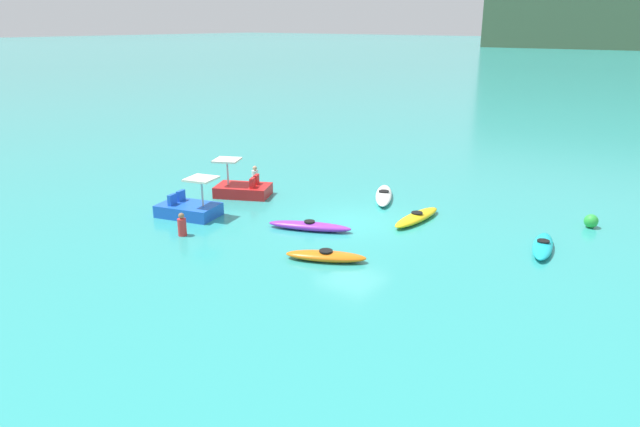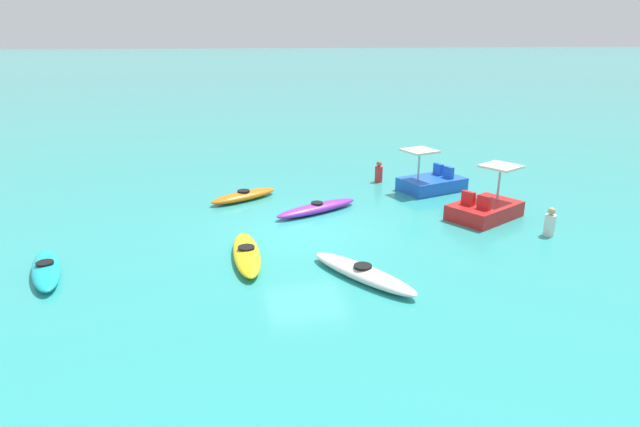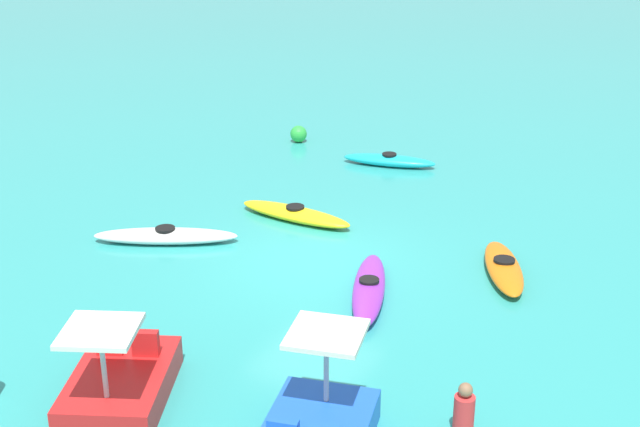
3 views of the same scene
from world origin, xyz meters
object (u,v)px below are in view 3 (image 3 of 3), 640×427
Objects in this scene: kayak_purple at (369,288)px; buoy_green at (299,134)px; pedal_boat_red at (120,381)px; kayak_white at (166,236)px; kayak_yellow at (295,214)px; kayak_cyan at (389,160)px; kayak_orange at (504,268)px; person_near_shore at (464,412)px.

buoy_green is (8.35, 6.91, 0.10)m from kayak_purple.
kayak_white is at bearing 33.85° from pedal_boat_red.
buoy_green reaches higher than kayak_yellow.
buoy_green is (0.67, 3.54, 0.10)m from kayak_cyan.
kayak_cyan is at bearing -0.96° from kayak_yellow.
kayak_yellow is (0.37, 5.46, -0.00)m from kayak_orange.
person_near_shore reaches higher than kayak_purple.
pedal_boat_red is 14.62m from buoy_green.
kayak_purple is 4.38m from kayak_yellow.
kayak_orange is at bearing -124.10° from buoy_green.
kayak_cyan is at bearing -100.68° from buoy_green.
kayak_cyan is 5.00m from kayak_yellow.
kayak_orange is 3.09× the size of person_near_shore.
kayak_yellow is at bearing -148.64° from buoy_green.
kayak_orange is at bearing -93.87° from kayak_yellow.
buoy_green is (6.03, 8.91, 0.10)m from kayak_orange.
kayak_cyan is 13.11m from pedal_boat_red.
kayak_purple is at bearing 139.25° from kayak_orange.
kayak_yellow is at bearing 179.04° from kayak_cyan.
kayak_purple is 1.00× the size of kayak_white.
pedal_boat_red reaches higher than kayak_white.
person_near_shore is at bearing -68.85° from pedal_boat_red.
kayak_yellow is at bearing 48.50° from person_near_shore.
kayak_white is at bearing 145.81° from kayak_yellow.
kayak_cyan and kayak_yellow have the same top height.
buoy_green reaches higher than kayak_white.
kayak_purple is 10.84m from buoy_green.
kayak_white is 9.28m from person_near_shore.
kayak_purple and kayak_white have the same top height.
kayak_purple is 3.06m from kayak_orange.
kayak_yellow is at bearing 12.20° from pedal_boat_red.
kayak_white is 6.40m from pedal_boat_red.
kayak_orange is 8.50m from pedal_boat_red.
pedal_boat_red is (-13.00, -1.65, 0.17)m from kayak_cyan.
kayak_orange is at bearing 13.56° from person_near_shore.
buoy_green is at bearing 55.90° from kayak_orange.
buoy_green is at bearing 10.97° from kayak_white.
kayak_white is at bearing 107.70° from kayak_orange.
kayak_cyan is 0.87× the size of kayak_white.
kayak_purple is (-7.69, -3.37, -0.00)m from kayak_cyan.
pedal_boat_red is 5.34× the size of buoy_green.
kayak_cyan is 0.90× the size of kayak_yellow.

